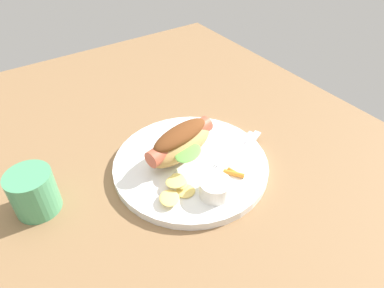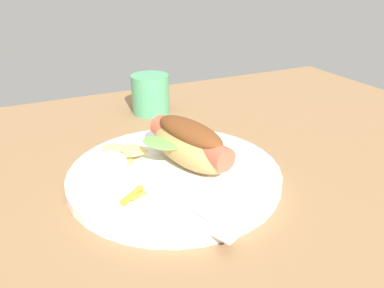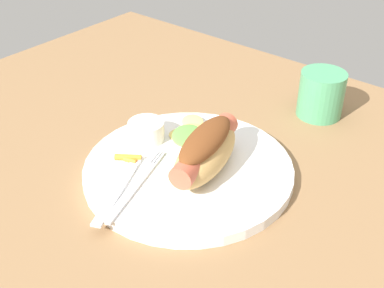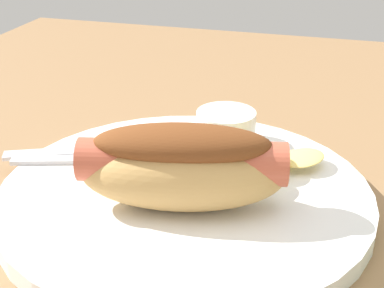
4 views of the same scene
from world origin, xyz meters
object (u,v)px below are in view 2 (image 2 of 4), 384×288
plate (175,175)px  chips_pile (126,153)px  hot_dog (189,143)px  sauce_ramekin (106,170)px  drinking_cup (150,94)px  knife (180,213)px  carrot_garnish (134,195)px  fork (184,203)px

plate → chips_pile: (-5.21, 6.40, 1.74)cm
plate → hot_dog: 4.99cm
sauce_ramekin → drinking_cup: size_ratio=0.70×
hot_dog → drinking_cup: hot_dog is taller
chips_pile → plate: bearing=-50.8°
hot_dog → sauce_ramekin: hot_dog is taller
chips_pile → drinking_cup: size_ratio=1.04×
plate → sauce_ramekin: 9.74cm
knife → chips_pile: bearing=-18.8°
carrot_garnish → hot_dog: bearing=27.3°
plate → fork: 8.78cm
fork → hot_dog: bearing=-46.3°
sauce_ramekin → chips_pile: (4.17, 5.21, -0.59)cm
plate → sauce_ramekin: size_ratio=5.42×
hot_dog → chips_pile: bearing=40.4°
plate → chips_pile: 8.43cm
knife → drinking_cup: 39.08cm
plate → knife: 10.84cm
knife → carrot_garnish: size_ratio=4.18×
hot_dog → knife: hot_dog is taller
hot_dog → fork: (-4.91, -9.01, -3.24)cm
plate → chips_pile: size_ratio=3.69×
sauce_ramekin → carrot_garnish: size_ratio=1.52×
knife → drinking_cup: bearing=-39.1°
plate → hot_dog: bearing=13.5°
knife → carrot_garnish: bearing=10.3°
hot_dog → drinking_cup: bearing=-21.0°
plate → hot_dog: (2.55, 0.61, 4.24)cm
sauce_ramekin → fork: bearing=-53.7°
sauce_ramekin → drinking_cup: 30.74cm
knife → chips_pile: (-1.53, 16.54, 0.76)cm
fork → plate: bearing=-33.4°
plate → carrot_garnish: size_ratio=8.23×
fork → knife: same height
knife → chips_pile: size_ratio=1.88×
sauce_ramekin → knife: 12.75cm
sauce_ramekin → knife: sauce_ramekin is taller
fork → knife: 2.20cm
hot_dog → fork: size_ratio=1.02×
knife → carrot_garnish: carrot_garnish is taller
knife → hot_dog: bearing=-54.2°
hot_dog → fork: bearing=138.6°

